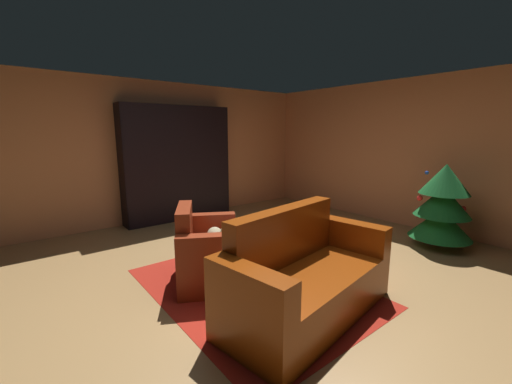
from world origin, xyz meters
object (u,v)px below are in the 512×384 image
at_px(armchair_red, 207,253).
at_px(coffee_table, 248,256).
at_px(book_stack_on_table, 243,247).
at_px(bottle_on_table, 244,236).
at_px(bookshelf_unit, 185,165).
at_px(couch_red, 305,279).
at_px(decorated_tree, 442,205).

relative_size(armchair_red, coffee_table, 1.70).
distance_m(book_stack_on_table, bottle_on_table, 0.20).
height_order(bookshelf_unit, book_stack_on_table, bookshelf_unit).
bearing_deg(coffee_table, bottle_on_table, 153.75).
distance_m(armchair_red, coffee_table, 0.56).
height_order(bookshelf_unit, couch_red, bookshelf_unit).
relative_size(couch_red, decorated_tree, 1.54).
bearing_deg(bookshelf_unit, armchair_red, -21.64).
bearing_deg(couch_red, bookshelf_unit, 170.06).
relative_size(coffee_table, book_stack_on_table, 3.06).
height_order(bookshelf_unit, coffee_table, bookshelf_unit).
bearing_deg(coffee_table, decorated_tree, 77.69).
relative_size(book_stack_on_table, bottle_on_table, 0.80).
relative_size(armchair_red, couch_red, 0.62).
height_order(couch_red, coffee_table, couch_red).
height_order(bookshelf_unit, bottle_on_table, bookshelf_unit).
bearing_deg(bottle_on_table, decorated_tree, 74.21).
bearing_deg(armchair_red, decorated_tree, 69.63).
height_order(book_stack_on_table, bottle_on_table, bottle_on_table).
distance_m(couch_red, book_stack_on_table, 0.71).
xyz_separation_m(bookshelf_unit, book_stack_on_table, (3.07, -0.89, -0.53)).
distance_m(bottle_on_table, decorated_tree, 3.02).
height_order(armchair_red, decorated_tree, decorated_tree).
bearing_deg(bookshelf_unit, bottle_on_table, -14.51).
distance_m(couch_red, decorated_tree, 2.82).
distance_m(bookshelf_unit, armchair_red, 2.86).
bearing_deg(bookshelf_unit, book_stack_on_table, -16.13).
height_order(bookshelf_unit, armchair_red, bookshelf_unit).
bearing_deg(bookshelf_unit, coffee_table, -15.19).
bearing_deg(bottle_on_table, couch_red, 7.65).
bearing_deg(decorated_tree, book_stack_on_table, -102.53).
height_order(armchair_red, bottle_on_table, armchair_red).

